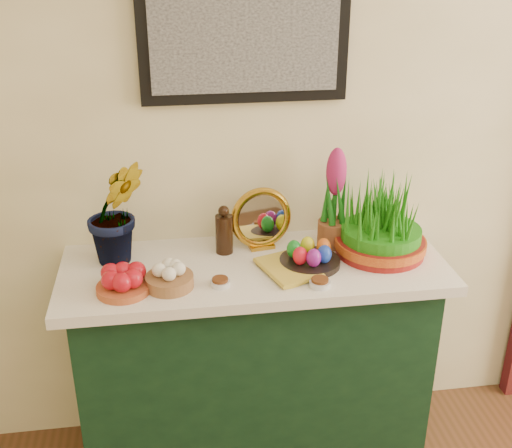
{
  "coord_description": "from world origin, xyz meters",
  "views": [
    {
      "loc": [
        -0.71,
        -0.04,
        2.0
      ],
      "look_at": [
        -0.42,
        1.95,
        1.07
      ],
      "focal_mm": 45.0,
      "sensor_mm": 36.0,
      "label": 1
    }
  ],
  "objects": [
    {
      "name": "sideboard",
      "position": [
        -0.42,
        2.0,
        0.42
      ],
      "size": [
        1.3,
        0.45,
        0.85
      ],
      "primitive_type": "cube",
      "color": "#12331B",
      "rests_on": "ground"
    },
    {
      "name": "tablecloth",
      "position": [
        -0.42,
        2.0,
        0.87
      ],
      "size": [
        1.4,
        0.55,
        0.04
      ],
      "primitive_type": "cube",
      "color": "white",
      "rests_on": "sideboard"
    },
    {
      "name": "hyacinth_green",
      "position": [
        -0.9,
        2.1,
        1.15
      ],
      "size": [
        0.3,
        0.28,
        0.52
      ],
      "primitive_type": "imported",
      "rotation": [
        0.0,
        0.0,
        0.24
      ],
      "color": "#176816",
      "rests_on": "tablecloth"
    },
    {
      "name": "apple_bowl",
      "position": [
        -0.88,
        1.87,
        0.93
      ],
      "size": [
        0.22,
        0.22,
        0.09
      ],
      "color": "#AD5028",
      "rests_on": "tablecloth"
    },
    {
      "name": "garlic_basket",
      "position": [
        -0.73,
        1.88,
        0.93
      ],
      "size": [
        0.18,
        0.18,
        0.09
      ],
      "color": "#9E6B3F",
      "rests_on": "tablecloth"
    },
    {
      "name": "vinegar_cruet",
      "position": [
        -0.52,
        2.11,
        0.97
      ],
      "size": [
        0.07,
        0.07,
        0.19
      ],
      "color": "black",
      "rests_on": "tablecloth"
    },
    {
      "name": "mirror",
      "position": [
        -0.37,
        2.14,
        1.01
      ],
      "size": [
        0.24,
        0.09,
        0.24
      ],
      "color": "#B68623",
      "rests_on": "tablecloth"
    },
    {
      "name": "book",
      "position": [
        -0.39,
        1.9,
        0.91
      ],
      "size": [
        0.22,
        0.26,
        0.03
      ],
      "primitive_type": "imported",
      "rotation": [
        0.0,
        0.0,
        0.32
      ],
      "color": "gold",
      "rests_on": "tablecloth"
    },
    {
      "name": "spice_dish_left",
      "position": [
        -0.56,
        1.86,
        0.9
      ],
      "size": [
        0.07,
        0.07,
        0.03
      ],
      "color": "silver",
      "rests_on": "tablecloth"
    },
    {
      "name": "spice_dish_right",
      "position": [
        -0.22,
        1.81,
        0.9
      ],
      "size": [
        0.07,
        0.07,
        0.03
      ],
      "color": "silver",
      "rests_on": "tablecloth"
    },
    {
      "name": "egg_plate",
      "position": [
        -0.22,
        1.96,
        0.92
      ],
      "size": [
        0.28,
        0.28,
        0.09
      ],
      "color": "black",
      "rests_on": "tablecloth"
    },
    {
      "name": "hyacinth_pink",
      "position": [
        -0.1,
        2.11,
        1.07
      ],
      "size": [
        0.12,
        0.12,
        0.39
      ],
      "color": "brown",
      "rests_on": "tablecloth"
    },
    {
      "name": "wheatgrass_sabzeh",
      "position": [
        0.06,
        2.02,
        1.01
      ],
      "size": [
        0.34,
        0.34,
        0.28
      ],
      "color": "maroon",
      "rests_on": "tablecloth"
    }
  ]
}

